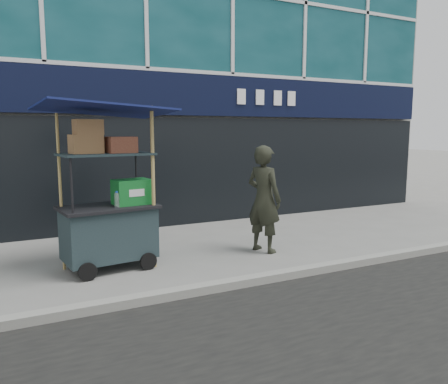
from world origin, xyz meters
TOP-DOWN VIEW (x-y plane):
  - ground at (0.00, 0.00)m, footprint 80.00×80.00m
  - curb at (0.00, -0.20)m, footprint 80.00×0.18m
  - vendor_cart at (-1.39, 1.42)m, footprint 2.03×1.55m
  - vendor_man at (1.23, 1.19)m, footprint 0.66×0.80m

SIDE VIEW (x-z plane):
  - ground at x=0.00m, z-range 0.00..0.00m
  - curb at x=0.00m, z-range 0.00..0.12m
  - vendor_cart at x=-1.39m, z-range -0.38..2.16m
  - vendor_man at x=1.23m, z-range 0.00..1.87m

